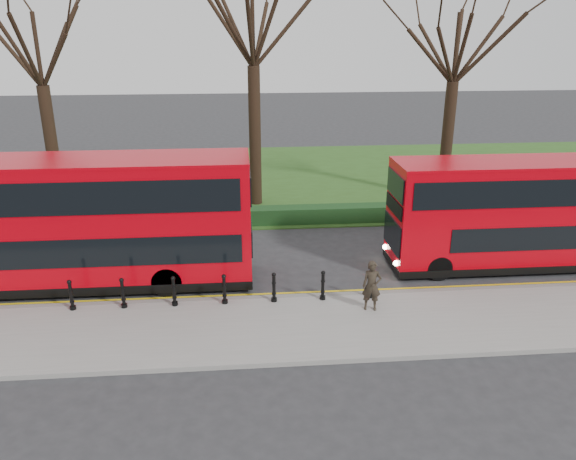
{
  "coord_description": "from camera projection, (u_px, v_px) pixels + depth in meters",
  "views": [
    {
      "loc": [
        1.2,
        -18.19,
        8.92
      ],
      "look_at": [
        2.84,
        0.5,
        2.0
      ],
      "focal_mm": 35.0,
      "sensor_mm": 36.0,
      "label": 1
    }
  ],
  "objects": [
    {
      "name": "hedge",
      "position": [
        216.0,
        217.0,
        26.2
      ],
      "size": [
        60.0,
        0.9,
        0.8
      ],
      "primitive_type": "cube",
      "color": "black",
      "rests_on": "ground"
    },
    {
      "name": "pedestrian",
      "position": [
        372.0,
        286.0,
        18.04
      ],
      "size": [
        0.68,
        0.51,
        1.68
      ],
      "primitive_type": "imported",
      "rotation": [
        0.0,
        0.0,
        -0.19
      ],
      "color": "#2C241B",
      "rests_on": "pavement"
    },
    {
      "name": "grass_verge",
      "position": [
        221.0,
        179.0,
        34.0
      ],
      "size": [
        60.0,
        18.0,
        0.06
      ],
      "primitive_type": "cube",
      "color": "#2A4D19",
      "rests_on": "ground"
    },
    {
      "name": "yellow_line_inner",
      "position": [
        209.0,
        296.0,
        19.52
      ],
      "size": [
        60.0,
        0.1,
        0.01
      ],
      "primitive_type": "cube",
      "color": "yellow",
      "rests_on": "ground"
    },
    {
      "name": "kerb",
      "position": [
        209.0,
        301.0,
        19.03
      ],
      "size": [
        60.0,
        0.25,
        0.16
      ],
      "primitive_type": "cube",
      "color": "slate",
      "rests_on": "ground"
    },
    {
      "name": "bollard_row",
      "position": [
        224.0,
        290.0,
        18.55
      ],
      "size": [
        10.02,
        0.15,
        1.0
      ],
      "color": "black",
      "rests_on": "pavement"
    },
    {
      "name": "bus_lead",
      "position": [
        84.0,
        224.0,
        19.64
      ],
      "size": [
        11.65,
        2.67,
        4.63
      ],
      "color": "#B8000C",
      "rests_on": "ground"
    },
    {
      "name": "bus_rear",
      "position": [
        528.0,
        214.0,
        21.33
      ],
      "size": [
        10.5,
        2.41,
        4.18
      ],
      "color": "#B8000C",
      "rests_on": "ground"
    },
    {
      "name": "tree_right",
      "position": [
        457.0,
        40.0,
        27.49
      ],
      "size": [
        7.19,
        7.19,
        11.23
      ],
      "color": "black",
      "rests_on": "ground"
    },
    {
      "name": "pavement",
      "position": [
        206.0,
        331.0,
        17.16
      ],
      "size": [
        60.0,
        4.0,
        0.15
      ],
      "primitive_type": "cube",
      "color": "gray",
      "rests_on": "ground"
    },
    {
      "name": "tree_left",
      "position": [
        36.0,
        41.0,
        25.86
      ],
      "size": [
        7.17,
        7.17,
        11.21
      ],
      "color": "black",
      "rests_on": "ground"
    },
    {
      "name": "yellow_line_outer",
      "position": [
        209.0,
        299.0,
        19.33
      ],
      "size": [
        60.0,
        0.1,
        0.01
      ],
      "primitive_type": "cube",
      "color": "yellow",
      "rests_on": "ground"
    },
    {
      "name": "ground",
      "position": [
        210.0,
        290.0,
        19.99
      ],
      "size": [
        120.0,
        120.0,
        0.0
      ],
      "primitive_type": "plane",
      "color": "#28282B",
      "rests_on": "ground"
    },
    {
      "name": "tree_mid",
      "position": [
        253.0,
        15.0,
        26.29
      ],
      "size": [
        8.15,
        8.15,
        12.74
      ],
      "color": "black",
      "rests_on": "ground"
    }
  ]
}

